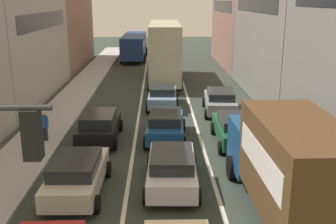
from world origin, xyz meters
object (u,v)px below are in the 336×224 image
sedan_left_lane_third (99,125)px  wagon_right_lane_far (220,101)px  coupe_centre_lane_fourth (163,96)px  wagon_left_lane_second (77,174)px  removalist_box_truck (288,161)px  bus_mid_queue_primary (165,49)px  sedan_centre_lane_second (172,168)px  bus_far_queue_secondary (134,44)px  pedestrian_near_kerb (44,125)px  sedan_right_lane_behind_truck (235,129)px  hatchback_centre_lane_third (166,125)px

sedan_left_lane_third → wagon_right_lane_far: (6.96, 4.97, 0.00)m
coupe_centre_lane_fourth → wagon_left_lane_second: bearing=167.0°
sedan_left_lane_third → wagon_right_lane_far: same height
removalist_box_truck → bus_mid_queue_primary: 22.93m
sedan_centre_lane_second → bus_mid_queue_primary: size_ratio=0.41×
bus_far_queue_secondary → removalist_box_truck: bearing=-168.5°
bus_mid_queue_primary → pedestrian_near_kerb: (-6.36, -15.24, -1.88)m
removalist_box_truck → coupe_centre_lane_fourth: (-3.87, 14.12, -1.18)m
sedan_right_lane_behind_truck → removalist_box_truck: bearing=-176.6°
sedan_right_lane_behind_truck → wagon_right_lane_far: size_ratio=0.98×
coupe_centre_lane_fourth → bus_far_queue_secondary: (-3.07, 22.30, 0.96)m
bus_mid_queue_primary → sedan_centre_lane_second: bearing=-179.6°
sedan_left_lane_third → wagon_left_lane_second: bearing=-179.7°
hatchback_centre_lane_third → bus_far_queue_secondary: bearing=9.3°
wagon_left_lane_second → hatchback_centre_lane_third: 6.86m
removalist_box_truck → pedestrian_near_kerb: size_ratio=4.66×
bus_mid_queue_primary → hatchback_centre_lane_third: bearing=179.8°
wagon_right_lane_far → bus_far_queue_secondary: (-6.69, 23.76, 0.96)m
sedan_right_lane_behind_truck → wagon_right_lane_far: 5.67m
sedan_left_lane_third → wagon_right_lane_far: size_ratio=0.98×
pedestrian_near_kerb → sedan_left_lane_third: bearing=121.0°
coupe_centre_lane_fourth → sedan_right_lane_behind_truck: (3.54, -7.13, 0.00)m
coupe_centre_lane_fourth → bus_far_queue_secondary: bearing=10.0°
sedan_left_lane_third → bus_mid_queue_primary: bus_mid_queue_primary is taller
wagon_left_lane_second → sedan_left_lane_third: same height
removalist_box_truck → sedan_right_lane_behind_truck: size_ratio=1.79×
wagon_left_lane_second → hatchback_centre_lane_third: same height
hatchback_centre_lane_third → bus_far_queue_secondary: (-3.13, 28.68, 0.96)m
sedan_centre_lane_second → bus_mid_queue_primary: bearing=1.6°
removalist_box_truck → sedan_left_lane_third: size_ratio=1.79×
sedan_centre_lane_second → wagon_left_lane_second: 3.57m
coupe_centre_lane_fourth → bus_mid_queue_primary: size_ratio=0.41×
wagon_left_lane_second → pedestrian_near_kerb: (-2.70, 5.61, 0.15)m
sedan_centre_lane_second → bus_far_queue_secondary: bearing=7.4°
hatchback_centre_lane_third → bus_mid_queue_primary: size_ratio=0.42×
coupe_centre_lane_fourth → bus_mid_queue_primary: bearing=0.1°
hatchback_centre_lane_third → sedan_centre_lane_second: bearing=-175.7°
bus_mid_queue_primary → bus_far_queue_secondary: (-3.38, 13.78, -1.07)m
sedan_right_lane_behind_truck → pedestrian_near_kerb: 9.60m
bus_far_queue_secondary → pedestrian_near_kerb: size_ratio=6.34×
wagon_left_lane_second → hatchback_centre_lane_third: bearing=-28.9°
removalist_box_truck → bus_far_queue_secondary: 37.07m
sedan_centre_lane_second → wagon_left_lane_second: (-3.54, -0.49, 0.00)m
sedan_left_lane_third → coupe_centre_lane_fourth: bearing=-26.9°
sedan_right_lane_behind_truck → bus_far_queue_secondary: (-6.61, 29.43, 0.96)m
bus_mid_queue_primary → wagon_right_lane_far: bearing=-160.9°
hatchback_centre_lane_third → sedan_left_lane_third: bearing=93.6°
wagon_right_lane_far → coupe_centre_lane_fourth: bearing=71.9°
bus_far_queue_secondary → sedan_right_lane_behind_truck: bearing=-166.6°
sedan_left_lane_third → bus_far_queue_secondary: bearing=-0.0°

